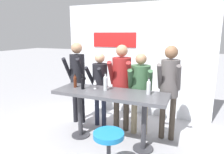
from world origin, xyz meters
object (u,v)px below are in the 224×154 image
tasting_table (110,100)px  wine_glass_0 (95,82)px  wine_bottle_1 (75,81)px  person_far_left (77,73)px  person_center_left (122,79)px  wine_bottle_2 (149,87)px  wine_bottle_3 (105,82)px  person_center (140,86)px  person_center_right (169,82)px  bar_stool (109,147)px  wine_bottle_0 (83,83)px  person_left (100,81)px

tasting_table → wine_glass_0: size_ratio=11.54×
tasting_table → wine_bottle_1: 0.79m
person_far_left → wine_glass_0: (0.66, -0.44, -0.04)m
person_center_left → wine_bottle_2: (0.64, -0.44, 0.01)m
wine_bottle_1 → wine_bottle_3: 0.63m
person_center_left → person_center: person_center_left is taller
person_center_right → wine_bottle_2: bearing=-126.3°
tasting_table → person_center: size_ratio=1.25×
bar_stool → wine_glass_0: wine_glass_0 is taller
person_far_left → wine_bottle_0: person_far_left is taller
bar_stool → person_far_left: person_far_left is taller
wine_bottle_0 → person_center: bearing=30.0°
wine_bottle_1 → person_far_left: bearing=117.4°
tasting_table → wine_bottle_3: 0.33m
person_center_left → person_center_right: (0.93, -0.02, 0.02)m
person_center_left → wine_bottle_2: bearing=-44.1°
person_left → wine_bottle_0: person_left is taller
tasting_table → wine_bottle_0: (-0.54, -0.02, 0.28)m
tasting_table → wine_bottle_1: (-0.74, 0.04, 0.27)m
bar_stool → person_center_right: person_center_right is taller
tasting_table → wine_bottle_2: size_ratio=7.06×
bar_stool → person_center: person_center is taller
person_far_left → person_center: person_far_left is taller
wine_bottle_3 → wine_glass_0: bearing=175.4°
person_left → person_center: (0.88, -0.02, -0.00)m
person_center → wine_bottle_0: person_center is taller
person_center → wine_bottle_2: 0.51m
tasting_table → bar_stool: (0.33, -0.83, -0.39)m
wine_bottle_3 → bar_stool: bearing=-63.6°
person_center_left → person_left: bearing=169.4°
person_center_left → wine_bottle_0: person_center_left is taller
person_left → wine_bottle_2: bearing=-17.7°
person_center_left → person_center: 0.41m
person_center_left → wine_bottle_1: size_ratio=6.77×
tasting_table → person_left: 0.74m
bar_stool → person_center_right: size_ratio=0.37×
person_far_left → wine_bottle_1: bearing=-71.4°
person_center_left → wine_bottle_3: (-0.14, -0.48, 0.02)m
person_center → wine_bottle_1: person_center is taller
wine_bottle_0 → wine_bottle_1: wine_bottle_0 is taller
person_center_left → person_far_left: bearing=171.3°
tasting_table → wine_bottle_0: 0.61m
wine_glass_0 → person_center: bearing=30.6°
person_center_right → wine_bottle_0: size_ratio=6.56×
person_center_left → wine_bottle_3: person_center_left is taller
person_far_left → wine_bottle_1: 0.55m
wine_bottle_1 → wine_bottle_3: bearing=2.5°
person_center_left → person_center: size_ratio=1.09×
bar_stool → person_center_right: bearing=65.0°
wine_bottle_1 → tasting_table: bearing=-3.0°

